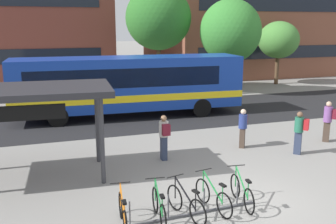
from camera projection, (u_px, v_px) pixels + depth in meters
The scene contains 17 objects.
ground at pixel (246, 202), 10.85m from camera, with size 200.00×200.00×0.00m, color gray.
bus_lane_asphalt at pixel (144, 115), 21.13m from camera, with size 80.00×7.20×0.01m, color #232326.
city_bus at pixel (130, 84), 20.49m from camera, with size 12.13×3.15×3.20m.
bike_rack at pixel (186, 213), 10.04m from camera, with size 4.07×0.32×0.70m.
parked_bicycle_orange_0 at pixel (123, 214), 9.41m from camera, with size 0.52×1.72×0.99m.
parked_bicycle_green_1 at pixel (159, 208), 9.71m from camera, with size 0.52×1.72×0.99m.
parked_bicycle_black_2 at pixel (186, 204), 9.92m from camera, with size 0.62×1.68×0.99m.
parked_bicycle_green_3 at pixel (213, 197), 10.31m from camera, with size 0.52×1.71×0.99m.
parked_bicycle_green_4 at pixel (242, 192), 10.60m from camera, with size 0.52×1.72×0.99m.
transit_shelter at pixel (3, 95), 11.77m from camera, with size 6.70×3.25×2.98m.
commuter_red_pack_0 at pixel (300, 130), 14.64m from camera, with size 0.59×0.58×1.68m.
commuter_maroon_pack_1 at pixel (164, 135), 13.99m from camera, with size 0.35×0.53×1.69m.
commuter_maroon_pack_2 at pixel (328, 119), 16.19m from camera, with size 0.59×0.58×1.74m.
commuter_maroon_pack_3 at pixel (243, 125), 15.47m from camera, with size 0.56×0.60×1.60m.
street_tree_0 at pixel (158, 18), 27.32m from camera, with size 4.67×4.67×7.57m.
street_tree_1 at pixel (230, 31), 26.41m from camera, with size 4.21×4.21×6.58m.
street_tree_2 at pixel (279, 40), 31.26m from camera, with size 3.30×3.30×5.11m.
Camera 1 is at (-5.22, -8.80, 4.92)m, focal length 41.18 mm.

